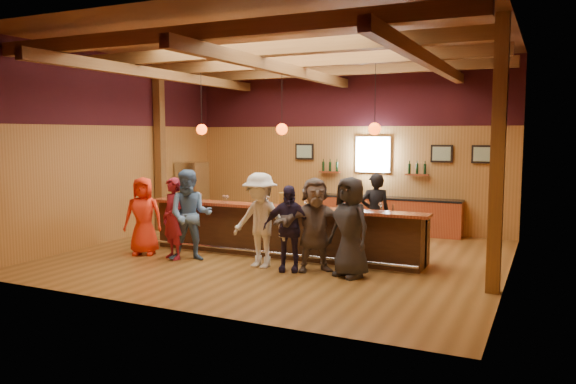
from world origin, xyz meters
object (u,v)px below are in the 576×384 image
Objects in this scene: back_bar_cabinet at (384,215)px; stainless_fridge at (192,194)px; customer_brown at (315,225)px; bottle_a at (316,201)px; customer_white at (260,220)px; customer_redvest at (173,218)px; ice_bucket at (284,199)px; customer_orange at (143,216)px; customer_navy at (288,228)px; customer_denim at (190,215)px; bar_counter at (286,231)px; customer_dark at (350,227)px; bartender at (375,214)px.

stainless_fridge reaches higher than back_bar_cabinet.
bottle_a is at bearing 76.82° from customer_brown.
customer_white is (4.15, -3.69, 0.03)m from stainless_fridge.
customer_redvest is 2.35m from ice_bucket.
ice_bucket is (2.85, 1.08, 0.40)m from customer_orange.
customer_navy is 1.30m from ice_bucket.
bottle_a is (4.88, -2.62, 0.34)m from stainless_fridge.
customer_denim is at bearing 151.01° from customer_brown.
customer_brown is at bearing -68.47° from bottle_a.
customer_dark reaches higher than bar_counter.
customer_navy is (-0.53, -4.84, 0.35)m from back_bar_cabinet.
bottle_a is (0.71, 0.02, -0.00)m from ice_bucket.
customer_orange is 1.02× the size of customer_navy.
customer_navy is at bearing -62.57° from bar_counter.
customer_dark is (1.86, -1.18, 0.40)m from bar_counter.
customer_orange is (-3.98, -4.84, 0.36)m from back_bar_cabinet.
customer_brown is (2.66, 0.27, -0.05)m from customer_denim.
bartender is at bearing 119.92° from customer_dark.
customer_denim reaches higher than back_bar_cabinet.
customer_denim is at bearing -55.67° from stainless_fridge.
customer_denim reaches higher than bottle_a.
customer_dark is at bearing 69.28° from bartender.
bartender is at bearing 7.66° from customer_denim.
customer_dark reaches higher than customer_brown.
customer_orange is at bearing -162.83° from bottle_a.
ice_bucket reaches higher than back_bar_cabinet.
customer_white is 0.63m from customer_navy.
ice_bucket is (0.02, 1.05, 0.31)m from customer_white.
customer_brown is (1.08, 0.19, -0.03)m from customer_white.
bar_counter is 3.52× the size of customer_brown.
ice_bucket is 0.80× the size of bottle_a.
back_bar_cabinet is 6.28m from customer_orange.
stainless_fridge is at bearing 174.35° from customer_dark.
customer_brown is at bearing 28.79° from customer_redvest.
customer_dark is 2.14m from bartender.
customer_navy is 0.92× the size of customer_brown.
customer_brown is at bearing -38.94° from ice_bucket.
back_bar_cabinet is at bearing 11.93° from stainless_fridge.
customer_white is at bearing -91.10° from ice_bucket.
back_bar_cabinet is 4.00m from ice_bucket.
customer_denim is 7.21× the size of ice_bucket.
stainless_fridge is at bearing 96.99° from customer_denim.
customer_white reaches higher than customer_dark.
customer_dark is (3.40, 0.13, -0.02)m from customer_denim.
customer_orange is (1.32, -3.72, -0.06)m from stainless_fridge.
stainless_fridge is 6.99m from customer_dark.
customer_dark is 7.04× the size of ice_bucket.
back_bar_cabinet is 2.35× the size of customer_redvest.
customer_brown reaches higher than customer_navy.
ice_bucket is at bearing -106.66° from back_bar_cabinet.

